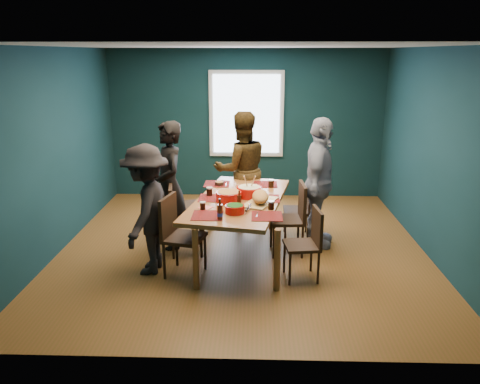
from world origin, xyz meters
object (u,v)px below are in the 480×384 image
(dining_table, at_px, (239,204))
(person_far_left, at_px, (169,186))
(cutting_board, at_px, (260,198))
(chair_right_mid, at_px, (294,213))
(person_right, at_px, (319,183))
(chair_left_near, at_px, (177,230))
(bowl_herbs, at_px, (235,209))
(chair_right_far, at_px, (302,205))
(bowl_salad, at_px, (229,196))
(chair_left_mid, at_px, (179,214))
(chair_left_far, at_px, (182,200))
(bowl_dumpling, at_px, (249,191))
(chair_right_near, at_px, (309,239))
(person_near_left, at_px, (147,210))
(person_back, at_px, (241,169))

(dining_table, bearing_deg, person_far_left, 173.77)
(person_far_left, distance_m, cutting_board, 1.33)
(chair_right_mid, height_order, person_right, person_right)
(chair_left_near, xyz_separation_m, bowl_herbs, (0.70, -0.01, 0.28))
(chair_right_far, xyz_separation_m, person_right, (0.18, -0.30, 0.42))
(chair_left_near, xyz_separation_m, chair_right_far, (1.63, 1.26, -0.09))
(person_right, relative_size, cutting_board, 2.47)
(chair_left_near, relative_size, bowl_salad, 3.03)
(chair_left_mid, height_order, person_right, person_right)
(chair_left_near, distance_m, person_right, 2.08)
(chair_left_mid, relative_size, bowl_herbs, 4.14)
(chair_left_near, bearing_deg, chair_right_far, 51.63)
(chair_right_far, relative_size, person_right, 0.46)
(chair_left_far, height_order, chair_left_mid, chair_left_far)
(chair_left_far, xyz_separation_m, bowl_dumpling, (0.99, -0.54, 0.30))
(bowl_salad, bearing_deg, chair_left_mid, 165.47)
(person_right, bearing_deg, chair_right_near, -179.94)
(chair_left_far, relative_size, chair_left_near, 0.99)
(chair_left_far, distance_m, person_near_left, 1.17)
(person_back, relative_size, person_near_left, 1.12)
(person_near_left, xyz_separation_m, bowl_salad, (0.98, 0.36, 0.07))
(chair_left_far, height_order, chair_right_mid, chair_left_far)
(chair_right_far, bearing_deg, person_far_left, -166.61)
(bowl_herbs, bearing_deg, chair_left_near, 179.21)
(chair_left_mid, height_order, person_near_left, person_near_left)
(person_far_left, bearing_deg, chair_left_near, -7.30)
(chair_right_far, distance_m, bowl_herbs, 1.62)
(person_back, height_order, cutting_board, person_back)
(chair_left_near, bearing_deg, cutting_board, 34.24)
(chair_right_mid, relative_size, bowl_herbs, 4.23)
(person_right, relative_size, bowl_herbs, 7.86)
(dining_table, xyz_separation_m, chair_left_mid, (-0.80, 0.04, -0.17))
(chair_left_far, height_order, person_right, person_right)
(person_right, bearing_deg, bowl_salad, 126.47)
(dining_table, xyz_separation_m, cutting_board, (0.27, -0.19, 0.15))
(chair_right_mid, bearing_deg, chair_right_far, 70.76)
(person_back, distance_m, bowl_salad, 1.33)
(chair_left_far, relative_size, chair_right_mid, 1.01)
(chair_left_far, height_order, bowl_herbs, chair_left_far)
(bowl_dumpling, xyz_separation_m, bowl_herbs, (-0.16, -0.67, -0.02))
(bowl_dumpling, height_order, cutting_board, bowl_dumpling)
(chair_left_near, height_order, bowl_herbs, chair_left_near)
(chair_right_far, xyz_separation_m, person_near_left, (-2.00, -1.20, 0.31))
(dining_table, height_order, chair_right_near, chair_right_near)
(chair_right_near, height_order, person_far_left, person_far_left)
(chair_right_near, height_order, person_back, person_back)
(chair_right_mid, height_order, chair_right_near, chair_right_mid)
(person_far_left, bearing_deg, person_back, 110.73)
(chair_left_mid, xyz_separation_m, chair_right_mid, (1.53, 0.06, 0.01))
(person_back, bearing_deg, cutting_board, 85.31)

